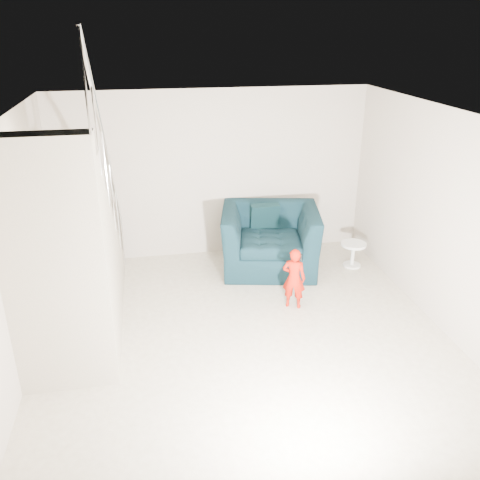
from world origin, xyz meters
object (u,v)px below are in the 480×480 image
Objects in this scene: toddler at (294,278)px; staircase at (72,267)px; side_table at (353,251)px; armchair at (270,239)px.

staircase reaches higher than toddler.
side_table is 0.11× the size of staircase.
staircase is at bearing -163.31° from side_table.
toddler is 2.85m from staircase.
armchair is at bearing -64.31° from toddler.
side_table is at bearing 2.08° from armchair.
armchair is 1.72× the size of toddler.
armchair reaches higher than toddler.
staircase is (-2.78, -1.45, 0.47)m from armchair.
staircase reaches higher than side_table.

